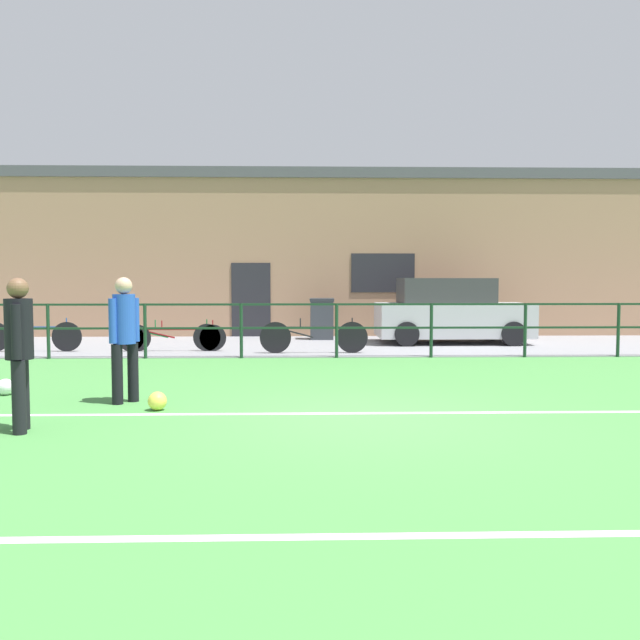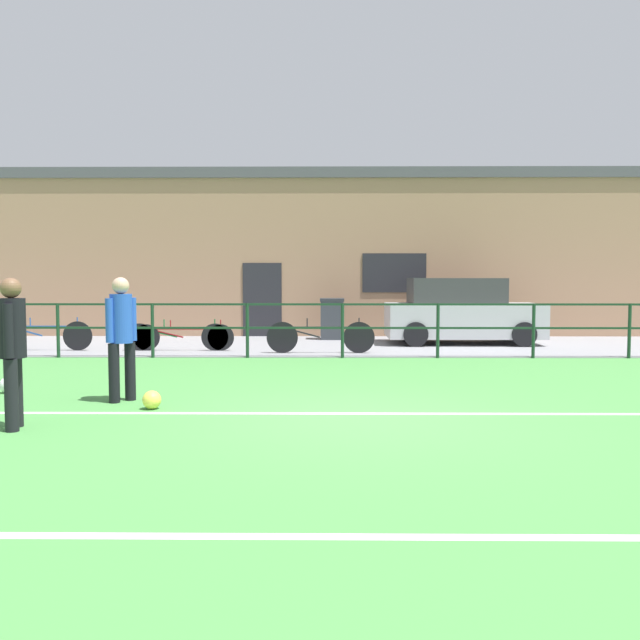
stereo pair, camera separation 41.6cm
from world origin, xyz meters
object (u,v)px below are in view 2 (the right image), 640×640
Objects in this scene: parked_car_red at (461,313)px; bicycle_parked_1 at (320,337)px; bicycle_parked_0 at (183,337)px; soccer_ball_match at (152,400)px; player_striker at (121,331)px; bicycle_parked_2 at (43,335)px; soccer_ball_spare at (8,385)px; trash_bin_0 at (332,319)px; bicycle_parked_3 at (177,336)px; player_goalkeeper at (12,344)px.

parked_car_red is 1.61× the size of bicycle_parked_1.
soccer_ball_match is at bearing -81.30° from bicycle_parked_0.
bicycle_parked_1 is (2.65, 5.73, -0.58)m from player_striker.
player_striker is 7.08× the size of soccer_ball_match.
soccer_ball_spare is at bearing -71.67° from bicycle_parked_2.
parked_car_red is 3.44m from trash_bin_0.
soccer_ball_spare is at bearing -102.64° from bicycle_parked_3.
bicycle_parked_3 is at bearing -0.00° from bicycle_parked_2.
bicycle_parked_1 is (3.34, 7.41, -0.58)m from player_goalkeeper.
soccer_ball_spare is (-1.88, 0.65, -0.84)m from player_striker.
trash_bin_0 is (3.63, 10.73, -0.38)m from player_goalkeeper.
bicycle_parked_0 is 0.98× the size of bicycle_parked_3.
bicycle_parked_3 is 4.57m from trash_bin_0.
bicycle_parked_3 is at bearing 171.72° from bicycle_parked_1.
player_striker is at bearing 135.41° from soccer_ball_match.
soccer_ball_match is 0.10× the size of bicycle_parked_3.
bicycle_parked_2 is at bearing -169.83° from parked_car_red.
bicycle_parked_3 is at bearing 165.43° from player_goalkeeper.
soccer_ball_match is at bearing -94.74° from player_striker.
bicycle_parked_1 is at bearing 48.30° from soccer_ball_spare.
player_goalkeeper reaches higher than soccer_ball_match.
player_goalkeeper is at bearing -69.01° from bicycle_parked_2.
player_goalkeeper reaches higher than bicycle_parked_3.
player_striker is at bearing -59.03° from bicycle_parked_2.
bicycle_parked_0 is at bearing 171.34° from bicycle_parked_1.
player_striker reaches higher than bicycle_parked_3.
bicycle_parked_0 is 0.96× the size of bicycle_parked_1.
player_goalkeeper is 7.91m from bicycle_parked_0.
player_goalkeeper is 7.06× the size of soccer_ball_match.
soccer_ball_match is at bearing -80.11° from bicycle_parked_3.
bicycle_parked_2 is at bearing 70.82° from player_striker.
trash_bin_0 is at bearing 60.23° from soccer_ball_spare.
bicycle_parked_3 is at bearing 180.00° from bicycle_parked_0.
bicycle_parked_1 is at bearing 71.40° from soccer_ball_match.
player_goalkeeper is 8.47m from bicycle_parked_2.
player_striker is at bearing -107.92° from trash_bin_0.
trash_bin_0 is (2.39, 9.59, 0.46)m from soccer_ball_match.
bicycle_parked_0 is (0.21, 7.88, -0.62)m from player_goalkeeper.
bicycle_parked_1 reaches higher than soccer_ball_spare.
bicycle_parked_0 is 0.14m from bicycle_parked_3.
soccer_ball_spare is at bearing 110.88° from player_striker.
player_striker is at bearing -84.15° from bicycle_parked_3.
parked_car_red is (6.19, 7.98, -0.16)m from player_striker.
soccer_ball_spare is at bearing 154.06° from soccer_ball_match.
player_goalkeeper is at bearing -108.67° from trash_bin_0.
bicycle_parked_3 is (1.25, 5.56, 0.23)m from soccer_ball_spare.
bicycle_parked_2 is (-4.26, 6.74, 0.25)m from soccer_ball_match.
trash_bin_0 reaches higher than bicycle_parked_0.
bicycle_parked_1 is 2.15× the size of trash_bin_0.
bicycle_parked_1 is at bearing 141.59° from player_goalkeeper.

